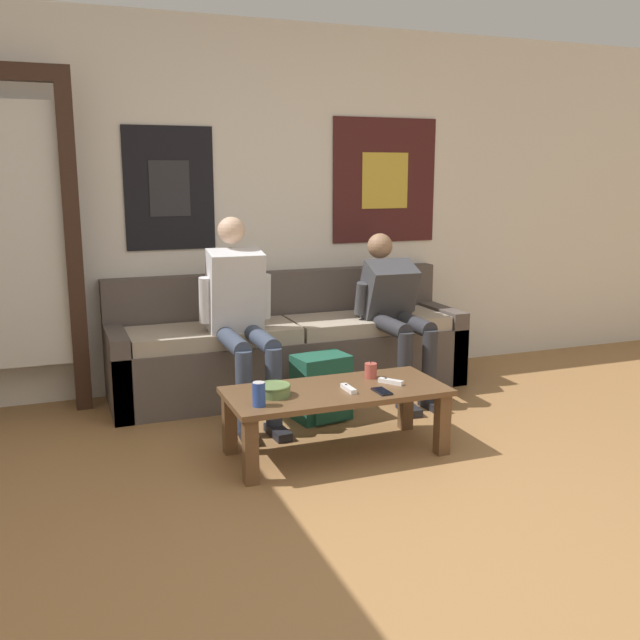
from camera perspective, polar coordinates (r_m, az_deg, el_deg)
ground_plane at (r=3.04m, az=7.76°, el=-18.27°), size 18.00×18.00×0.00m
wall_back at (r=5.14m, az=-6.34°, el=8.93°), size 10.00×0.07×2.55m
couch at (r=5.03m, az=-2.45°, el=-2.40°), size 2.48×0.67×0.82m
coffee_table at (r=3.89m, az=1.28°, el=-6.40°), size 1.19×0.54×0.37m
person_seated_adult at (r=4.47m, az=-6.37°, el=0.66°), size 0.47×0.87×1.25m
person_seated_teen at (r=4.91m, az=6.00°, el=0.95°), size 0.47×0.87×1.10m
backpack at (r=4.46m, az=0.16°, el=-5.55°), size 0.36×0.30×0.41m
ceramic_bowl at (r=3.75m, az=-3.71°, el=-5.56°), size 0.18×0.18×0.06m
pillar_candle at (r=4.07m, az=4.08°, el=-4.06°), size 0.07×0.07×0.10m
drink_can_blue at (r=3.58m, az=-4.91°, el=-5.94°), size 0.07×0.07×0.12m
game_controller_near_left at (r=3.83m, az=2.29°, el=-5.51°), size 0.04×0.14×0.03m
game_controller_near_right at (r=3.98m, az=5.68°, el=-4.92°), size 0.11×0.14×0.03m
cell_phone at (r=3.82m, az=4.97°, el=-5.70°), size 0.07×0.14×0.01m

